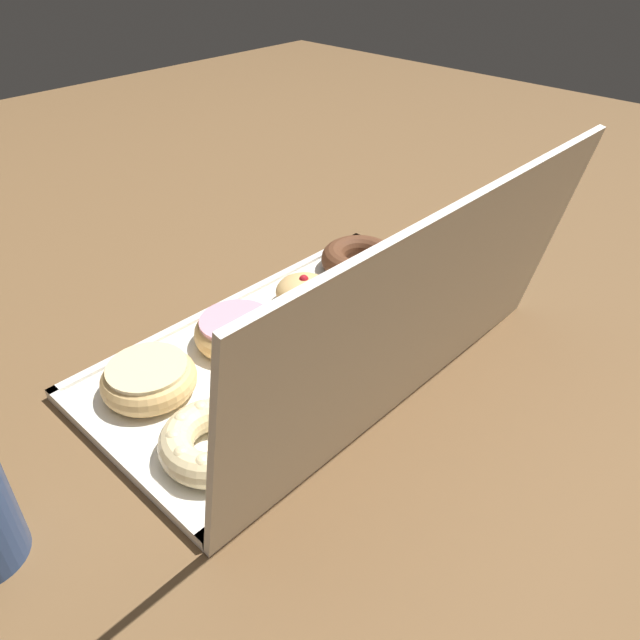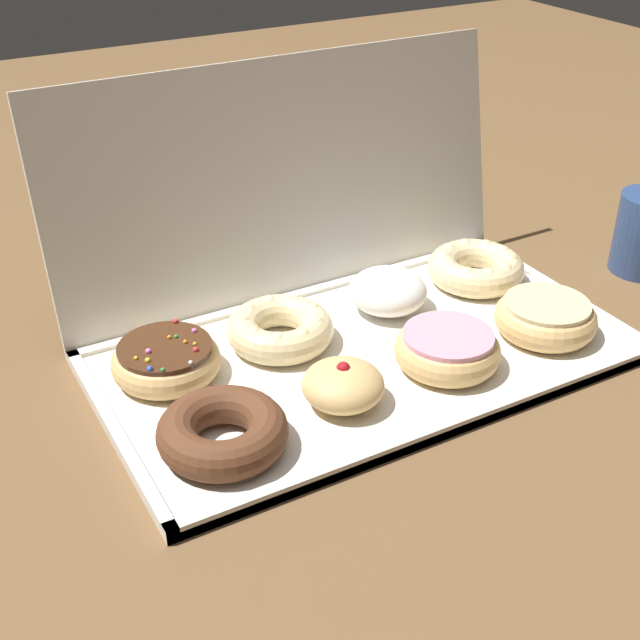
# 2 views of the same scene
# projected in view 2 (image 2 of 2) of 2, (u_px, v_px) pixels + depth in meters

# --- Properties ---
(ground_plane) EXTENTS (3.00, 3.00, 0.00)m
(ground_plane) POSITION_uv_depth(u_px,v_px,m) (366.00, 361.00, 0.92)
(ground_plane) COLOR brown
(donut_box) EXTENTS (0.56, 0.30, 0.01)m
(donut_box) POSITION_uv_depth(u_px,v_px,m) (366.00, 357.00, 0.91)
(donut_box) COLOR silver
(donut_box) RESTS_ON ground
(box_lid_open) EXTENTS (0.56, 0.07, 0.28)m
(box_lid_open) POSITION_uv_depth(u_px,v_px,m) (285.00, 183.00, 0.98)
(box_lid_open) COLOR silver
(box_lid_open) RESTS_ON ground
(chocolate_cake_ring_donut_0) EXTENTS (0.12, 0.12, 0.04)m
(chocolate_cake_ring_donut_0) POSITION_uv_depth(u_px,v_px,m) (223.00, 432.00, 0.77)
(chocolate_cake_ring_donut_0) COLOR #59331E
(chocolate_cake_ring_donut_0) RESTS_ON donut_box
(jelly_filled_donut_1) EXTENTS (0.08, 0.08, 0.05)m
(jelly_filled_donut_1) POSITION_uv_depth(u_px,v_px,m) (343.00, 385.00, 0.82)
(jelly_filled_donut_1) COLOR #E5B770
(jelly_filled_donut_1) RESTS_ON donut_box
(pink_frosted_donut_2) EXTENTS (0.11, 0.11, 0.04)m
(pink_frosted_donut_2) POSITION_uv_depth(u_px,v_px,m) (447.00, 349.00, 0.88)
(pink_frosted_donut_2) COLOR #E5B770
(pink_frosted_donut_2) RESTS_ON donut_box
(glazed_ring_donut_3) EXTENTS (0.11, 0.11, 0.04)m
(glazed_ring_donut_3) POSITION_uv_depth(u_px,v_px,m) (546.00, 317.00, 0.94)
(glazed_ring_donut_3) COLOR #E5B770
(glazed_ring_donut_3) RESTS_ON donut_box
(sprinkle_donut_4) EXTENTS (0.11, 0.11, 0.04)m
(sprinkle_donut_4) POSITION_uv_depth(u_px,v_px,m) (166.00, 360.00, 0.87)
(sprinkle_donut_4) COLOR #E5B770
(sprinkle_donut_4) RESTS_ON donut_box
(cruller_donut_5) EXTENTS (0.12, 0.12, 0.04)m
(cruller_donut_5) POSITION_uv_depth(u_px,v_px,m) (280.00, 328.00, 0.92)
(cruller_donut_5) COLOR beige
(cruller_donut_5) RESTS_ON donut_box
(powdered_filled_donut_6) EXTENTS (0.09, 0.09, 0.05)m
(powdered_filled_donut_6) POSITION_uv_depth(u_px,v_px,m) (388.00, 291.00, 0.98)
(powdered_filled_donut_6) COLOR white
(powdered_filled_donut_6) RESTS_ON donut_box
(cruller_donut_7) EXTENTS (0.12, 0.12, 0.04)m
(cruller_donut_7) POSITION_uv_depth(u_px,v_px,m) (476.00, 267.00, 1.04)
(cruller_donut_7) COLOR beige
(cruller_donut_7) RESTS_ON donut_box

